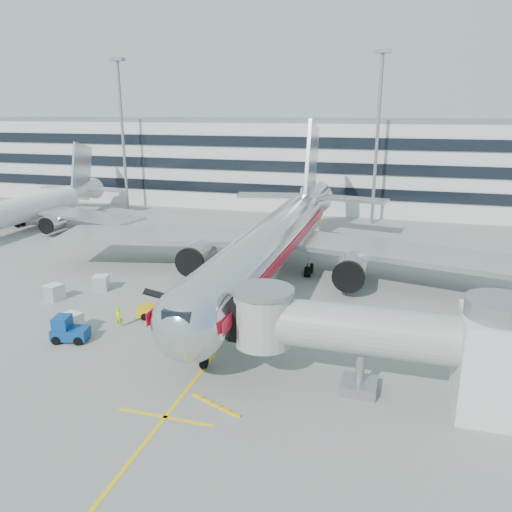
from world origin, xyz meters
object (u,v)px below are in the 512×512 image
(main_jet, at_px, (275,240))
(cargo_container_front, at_px, (71,323))
(ramp_worker, at_px, (119,318))
(cargo_container_left, at_px, (54,292))
(baggage_tug, at_px, (68,330))
(belt_loader, at_px, (167,309))
(cargo_container_right, at_px, (101,283))

(main_jet, distance_m, cargo_container_front, 21.55)
(main_jet, relative_size, ramp_worker, 29.40)
(ramp_worker, bearing_deg, cargo_container_left, 128.83)
(main_jet, bearing_deg, baggage_tug, -121.88)
(belt_loader, relative_size, cargo_container_right, 3.04)
(ramp_worker, bearing_deg, cargo_container_right, 102.76)
(main_jet, height_order, cargo_container_right, main_jet)
(main_jet, distance_m, cargo_container_left, 21.97)
(cargo_container_left, xyz_separation_m, ramp_worker, (9.17, -3.84, 0.13))
(cargo_container_right, bearing_deg, cargo_container_left, -127.67)
(cargo_container_left, bearing_deg, ramp_worker, -22.73)
(cargo_container_right, relative_size, cargo_container_front, 1.01)
(cargo_container_right, bearing_deg, cargo_container_front, -70.57)
(cargo_container_left, distance_m, cargo_container_right, 4.45)
(belt_loader, relative_size, baggage_tug, 1.76)
(belt_loader, xyz_separation_m, cargo_container_front, (-5.88, -5.04, 0.10))
(baggage_tug, xyz_separation_m, cargo_container_left, (-6.70, 7.10, -0.13))
(cargo_container_front, bearing_deg, belt_loader, 40.61)
(belt_loader, distance_m, cargo_container_front, 7.75)
(belt_loader, distance_m, ramp_worker, 4.16)
(cargo_container_right, xyz_separation_m, cargo_container_front, (3.26, -9.25, 0.05))
(main_jet, height_order, baggage_tug, main_jet)
(baggage_tug, relative_size, ramp_worker, 1.70)
(main_jet, xyz_separation_m, baggage_tug, (-11.63, -18.70, -3.37))
(belt_loader, xyz_separation_m, ramp_worker, (-2.70, -3.16, 0.18))
(belt_loader, bearing_deg, cargo_container_front, -139.39)
(main_jet, bearing_deg, cargo_container_left, -147.69)
(ramp_worker, bearing_deg, cargo_container_front, -177.79)
(baggage_tug, distance_m, cargo_container_front, 1.56)
(main_jet, xyz_separation_m, cargo_container_left, (-18.33, -11.60, -3.50))
(belt_loader, xyz_separation_m, cargo_container_left, (-11.87, 0.68, 0.05))
(baggage_tug, relative_size, cargo_container_front, 1.75)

